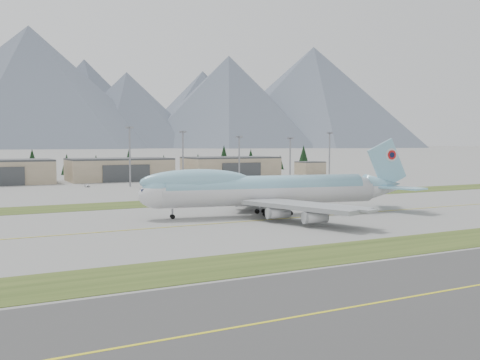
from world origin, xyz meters
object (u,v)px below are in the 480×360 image
service_vehicle_a (87,187)px  hangar_right (231,167)px  hangar_center (119,169)px  boeing_747_freighter (267,190)px  service_vehicle_c (253,177)px  service_vehicle_b (223,182)px

service_vehicle_a → hangar_right: bearing=15.5°
hangar_center → hangar_right: size_ratio=1.00×
boeing_747_freighter → hangar_center: size_ratio=1.52×
boeing_747_freighter → service_vehicle_c: size_ratio=16.64×
boeing_747_freighter → service_vehicle_c: boeing_747_freighter is taller
service_vehicle_a → service_vehicle_b: service_vehicle_a is taller
hangar_center → hangar_right: bearing=0.0°
service_vehicle_a → service_vehicle_b: bearing=-5.7°
hangar_center → service_vehicle_c: size_ratio=10.93×
service_vehicle_a → service_vehicle_c: size_ratio=0.84×
hangar_center → service_vehicle_a: 40.75m
service_vehicle_a → service_vehicle_c: bearing=8.0°
hangar_center → hangar_right: same height
service_vehicle_a → hangar_center: bearing=50.0°
hangar_center → hangar_right: (60.00, 0.00, 0.00)m
boeing_747_freighter → service_vehicle_a: bearing=111.4°
service_vehicle_a → service_vehicle_b: (62.24, 1.30, 0.00)m
boeing_747_freighter → service_vehicle_b: size_ratio=21.85×
hangar_center → service_vehicle_b: bearing=-39.0°
hangar_right → service_vehicle_c: hangar_right is taller
service_vehicle_c → service_vehicle_b: bearing=-114.7°
hangar_right → service_vehicle_a: size_ratio=13.00×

